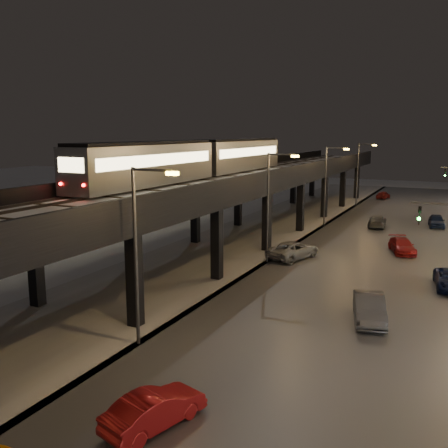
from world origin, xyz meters
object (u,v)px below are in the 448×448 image
at_px(subway_train, 201,158).
at_px(car_near_white, 155,411).
at_px(car_onc_white, 402,246).
at_px(car_onc_silver, 369,309).
at_px(car_onc_red, 437,221).
at_px(car_mid_dark, 377,222).
at_px(car_far_white, 383,195).
at_px(car_mid_silver, 293,250).

bearing_deg(subway_train, car_near_white, -64.75).
xyz_separation_m(car_near_white, car_onc_white, (4.84, 31.89, -0.03)).
height_order(car_onc_silver, car_onc_red, car_onc_silver).
xyz_separation_m(subway_train, car_mid_dark, (13.41, 16.81, -7.61)).
xyz_separation_m(subway_train, car_far_white, (10.24, 42.18, -7.66)).
height_order(car_near_white, car_mid_silver, car_mid_silver).
relative_size(car_onc_white, car_onc_red, 1.09).
height_order(car_near_white, car_onc_red, car_onc_red).
height_order(subway_train, car_onc_silver, subway_train).
bearing_deg(subway_train, car_onc_red, 45.62).
relative_size(car_onc_silver, car_onc_white, 1.06).
height_order(car_onc_white, car_onc_red, car_onc_red).
distance_m(car_onc_white, car_onc_red, 14.84).
height_order(car_onc_silver, car_onc_white, car_onc_silver).
bearing_deg(car_onc_white, subway_train, 177.19).
height_order(car_far_white, car_onc_red, car_onc_red).
distance_m(car_onc_silver, car_onc_white, 17.89).
bearing_deg(car_mid_silver, car_onc_red, -98.53).
distance_m(car_far_white, car_onc_red, 24.14).
bearing_deg(car_onc_red, car_mid_silver, -123.29).
relative_size(car_mid_dark, car_far_white, 1.27).
xyz_separation_m(car_near_white, car_onc_silver, (5.15, 14.01, 0.10)).
distance_m(car_near_white, car_mid_silver, 26.02).
bearing_deg(car_near_white, car_mid_dark, -74.96).
height_order(car_near_white, car_onc_silver, car_onc_silver).
relative_size(car_mid_dark, car_onc_red, 1.12).
distance_m(subway_train, car_near_white, 30.52).
distance_m(subway_train, car_onc_white, 19.73).
relative_size(subway_train, car_mid_silver, 6.41).
distance_m(subway_train, car_mid_dark, 22.81).
bearing_deg(car_onc_silver, car_near_white, -124.46).
relative_size(car_near_white, car_mid_dark, 0.90).
bearing_deg(car_far_white, car_onc_red, 121.14).
distance_m(car_mid_dark, car_onc_silver, 29.85).
xyz_separation_m(car_far_white, car_onc_red, (9.20, -22.32, 0.08)).
bearing_deg(car_onc_white, car_onc_silver, -108.29).
relative_size(car_far_white, car_onc_silver, 0.77).
xyz_separation_m(car_far_white, car_onc_white, (7.20, -37.02, 0.03)).
xyz_separation_m(car_far_white, car_onc_silver, (7.52, -54.91, 0.16)).
bearing_deg(car_mid_silver, car_near_white, 114.57).
bearing_deg(car_mid_dark, car_near_white, 83.43).
relative_size(car_far_white, car_onc_white, 0.81).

